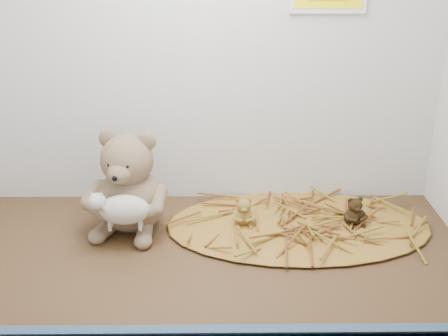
{
  "coord_description": "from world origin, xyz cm",
  "views": [
    {
      "loc": [
        4.28,
        -106.42,
        67.3
      ],
      "look_at": [
        5.41,
        3.96,
        19.55
      ],
      "focal_mm": 45.0,
      "sensor_mm": 36.0,
      "label": 1
    }
  ],
  "objects_px": {
    "mini_teddy_tan": "(244,210)",
    "mini_teddy_brown": "(354,210)",
    "main_teddy": "(129,181)",
    "toy_lamb": "(124,210)"
  },
  "relations": [
    {
      "from": "main_teddy",
      "to": "mini_teddy_brown",
      "type": "xyz_separation_m",
      "value": [
        0.54,
        -0.01,
        -0.08
      ]
    },
    {
      "from": "main_teddy",
      "to": "mini_teddy_tan",
      "type": "bearing_deg",
      "value": 10.52
    },
    {
      "from": "mini_teddy_brown",
      "to": "main_teddy",
      "type": "bearing_deg",
      "value": 166.58
    },
    {
      "from": "toy_lamb",
      "to": "mini_teddy_tan",
      "type": "distance_m",
      "value": 0.29
    },
    {
      "from": "mini_teddy_tan",
      "to": "main_teddy",
      "type": "bearing_deg",
      "value": 179.44
    },
    {
      "from": "toy_lamb",
      "to": "mini_teddy_brown",
      "type": "bearing_deg",
      "value": 8.83
    },
    {
      "from": "mini_teddy_tan",
      "to": "mini_teddy_brown",
      "type": "xyz_separation_m",
      "value": [
        0.27,
        -0.0,
        0.0
      ]
    },
    {
      "from": "mini_teddy_tan",
      "to": "mini_teddy_brown",
      "type": "bearing_deg",
      "value": 0.37
    },
    {
      "from": "mini_teddy_tan",
      "to": "mini_teddy_brown",
      "type": "relative_size",
      "value": 1.0
    },
    {
      "from": "main_teddy",
      "to": "mini_teddy_tan",
      "type": "xyz_separation_m",
      "value": [
        0.27,
        -0.01,
        -0.08
      ]
    }
  ]
}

